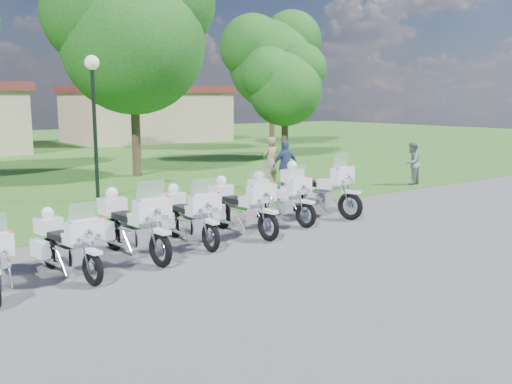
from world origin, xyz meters
TOP-DOWN VIEW (x-y plane):
  - ground at (0.00, 0.00)m, footprint 100.00×100.00m
  - grass_lawn at (0.00, 27.00)m, footprint 100.00×48.00m
  - motorcycle_1 at (-4.93, 0.46)m, footprint 0.90×2.08m
  - motorcycle_2 at (-3.47, 0.89)m, footprint 0.95×2.41m
  - motorcycle_3 at (-2.00, 1.19)m, footprint 0.75×2.24m
  - motorcycle_4 at (-0.57, 1.25)m, footprint 0.87×2.35m
  - motorcycle_5 at (0.93, 1.72)m, footprint 0.92×2.27m
  - motorcycle_6 at (2.35, 1.83)m, footprint 1.23×2.56m
  - lamp_post at (-1.67, 7.38)m, footprint 0.44×0.44m
  - tree_2 at (1.77, 12.10)m, footprint 6.68×5.70m
  - tree_3 at (11.33, 14.16)m, footprint 4.56×3.89m
  - tree_4 at (15.59, 20.73)m, footprint 6.72×5.73m
  - building_east at (11.00, 30.00)m, footprint 11.44×7.28m
  - bystander_a at (4.35, 6.42)m, footprint 0.67×0.46m
  - bystander_b at (8.93, 3.83)m, footprint 0.91×0.80m
  - bystander_c at (4.35, 5.57)m, footprint 1.05×0.51m

SIDE VIEW (x-z plane):
  - ground at x=0.00m, z-range 0.00..0.00m
  - grass_lawn at x=0.00m, z-range 0.00..0.01m
  - motorcycle_1 at x=-4.93m, z-range -0.11..1.29m
  - motorcycle_3 at x=-2.00m, z-range -0.12..1.38m
  - motorcycle_5 at x=0.93m, z-range -0.12..1.40m
  - motorcycle_4 at x=-0.57m, z-range -0.13..1.45m
  - motorcycle_2 at x=-3.47m, z-range -0.13..1.49m
  - motorcycle_6 at x=2.35m, z-range -0.14..1.60m
  - bystander_b at x=8.93m, z-range 0.00..1.59m
  - bystander_c at x=4.35m, z-range 0.00..1.73m
  - bystander_a at x=4.35m, z-range 0.00..1.80m
  - building_east at x=11.00m, z-range 0.02..4.12m
  - lamp_post at x=-1.67m, z-range 1.11..5.53m
  - tree_3 at x=11.33m, z-range 0.98..7.06m
  - tree_2 at x=1.77m, z-range 1.44..10.35m
  - tree_4 at x=15.59m, z-range 1.45..10.40m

